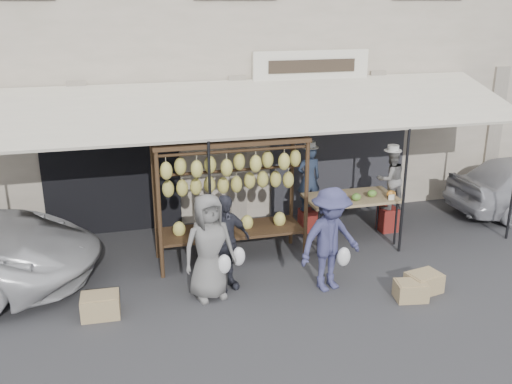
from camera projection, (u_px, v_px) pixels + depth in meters
ground_plane at (289, 298)px, 8.85m from camera, size 90.00×90.00×0.00m
shophouse at (208, 32)px, 13.62m from camera, size 24.00×6.15×7.30m
awning at (253, 108)px, 10.11m from camera, size 10.00×2.35×2.92m
banana_rack at (230, 176)px, 9.63m from camera, size 2.60×0.90×2.24m
produce_table at (352, 199)px, 10.64m from camera, size 1.70×0.90×1.04m
vendor_left at (309, 178)px, 11.09m from camera, size 0.50×0.34×1.31m
vendor_right at (391, 179)px, 11.10m from camera, size 0.61×0.48×1.21m
customer_left at (209, 247)px, 8.65m from camera, size 0.91×0.69×1.68m
customer_mid at (224, 243)px, 8.92m from camera, size 1.00×0.66×1.58m
customer_right at (330, 240)px, 8.90m from camera, size 1.22×0.89×1.69m
stool_left at (307, 220)px, 11.37m from camera, size 0.36×0.36×0.44m
stool_right at (388, 219)px, 11.37m from camera, size 0.40×0.40×0.48m
crate_near_a at (411, 291)px, 8.79m from camera, size 0.53×0.43×0.28m
crate_near_b at (424, 283)px, 9.02m from camera, size 0.58×0.49×0.31m
crate_far at (100, 306)px, 8.32m from camera, size 0.56×0.44×0.33m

